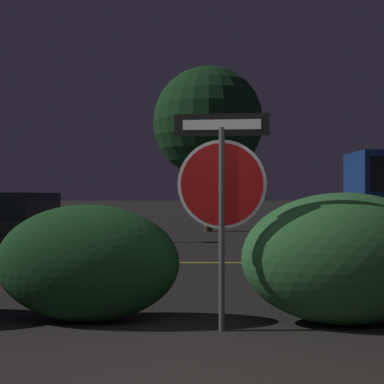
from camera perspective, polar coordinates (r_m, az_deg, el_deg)
The scene contains 5 objects.
road_center_stripe at distance 10.67m, azimuth 0.00°, elevation -7.53°, with size 40.66×0.12×0.01m, color gold.
stop_sign at distance 5.29m, azimuth 3.19°, elevation 1.20°, with size 0.94×0.10×2.15m.
hedge_bush_2 at distance 5.80m, azimuth -11.07°, elevation -7.44°, with size 1.94×0.87×1.24m, color #19421E.
hedge_bush_3 at distance 5.79m, azimuth 15.94°, elevation -6.82°, with size 2.14×1.05×1.37m, color #2D6633.
tree_0 at distance 19.91m, azimuth 1.73°, elevation 7.44°, with size 4.08×4.08×6.09m.
Camera 1 is at (0.19, -3.68, 1.34)m, focal length 50.00 mm.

